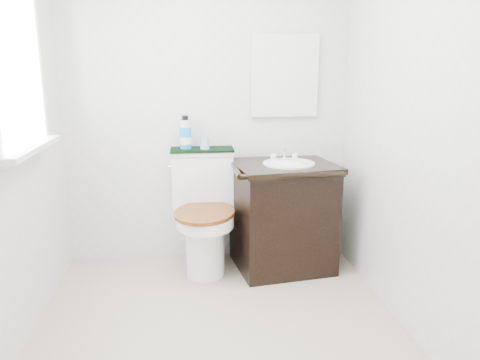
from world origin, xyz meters
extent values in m
plane|color=#B1A38F|center=(0.00, 0.00, 0.00)|extent=(2.40, 2.40, 0.00)
plane|color=silver|center=(0.00, 1.20, 1.20)|extent=(2.40, 0.00, 2.40)
plane|color=silver|center=(0.00, -1.20, 1.20)|extent=(2.40, 0.00, 2.40)
plane|color=silver|center=(1.10, 0.00, 1.20)|extent=(0.00, 2.40, 2.40)
cube|color=white|center=(-1.07, 0.25, 1.55)|extent=(0.02, 0.70, 0.90)
cube|color=silver|center=(0.60, 1.18, 1.45)|extent=(0.50, 0.02, 0.60)
cylinder|color=white|center=(-0.05, 0.82, 0.22)|extent=(0.29, 0.29, 0.44)
cube|color=white|center=(-0.05, 1.07, 0.22)|extent=(0.29, 0.28, 0.44)
cube|color=white|center=(-0.05, 1.09, 0.65)|extent=(0.47, 0.18, 0.42)
cube|color=white|center=(-0.05, 1.09, 0.88)|extent=(0.49, 0.20, 0.03)
cylinder|color=white|center=(-0.05, 0.78, 0.44)|extent=(0.42, 0.42, 0.08)
cylinder|color=brown|center=(-0.05, 0.78, 0.50)|extent=(0.52, 0.52, 0.03)
cube|color=black|center=(0.55, 0.90, 0.39)|extent=(0.77, 0.68, 0.78)
cube|color=black|center=(0.55, 0.90, 0.80)|extent=(0.81, 0.72, 0.04)
cylinder|color=white|center=(0.58, 0.87, 0.83)|extent=(0.38, 0.38, 0.01)
ellipsoid|color=white|center=(0.58, 0.87, 0.77)|extent=(0.33, 0.33, 0.17)
cylinder|color=silver|center=(0.58, 1.03, 0.87)|extent=(0.02, 0.02, 0.10)
cube|color=white|center=(0.34, 0.80, 0.14)|extent=(0.22, 0.19, 0.28)
cube|color=white|center=(0.34, 0.80, 0.30)|extent=(0.24, 0.21, 0.03)
cube|color=black|center=(-0.05, 1.09, 0.90)|extent=(0.48, 0.22, 0.02)
cylinder|color=#1A8BE4|center=(-0.17, 1.10, 1.00)|extent=(0.09, 0.09, 0.16)
cylinder|color=silver|center=(-0.17, 1.10, 1.10)|extent=(0.09, 0.09, 0.05)
cylinder|color=black|center=(-0.17, 1.10, 1.15)|extent=(0.05, 0.05, 0.03)
cone|color=#85A6D9|center=(-0.03, 1.06, 0.96)|extent=(0.07, 0.07, 0.09)
ellipsoid|color=#166D68|center=(0.53, 1.04, 0.83)|extent=(0.07, 0.05, 0.02)
camera|label=1|loc=(-0.17, -2.43, 1.52)|focal=35.00mm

